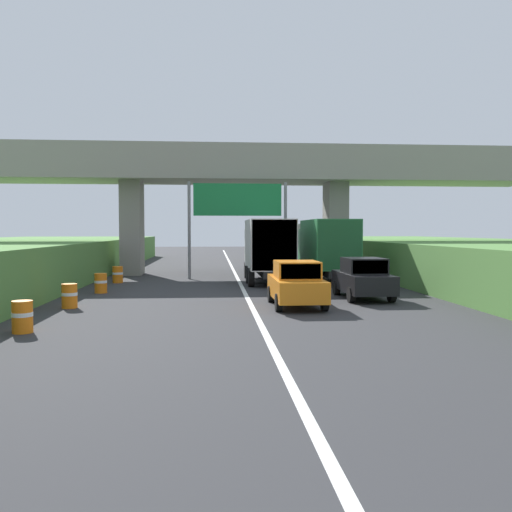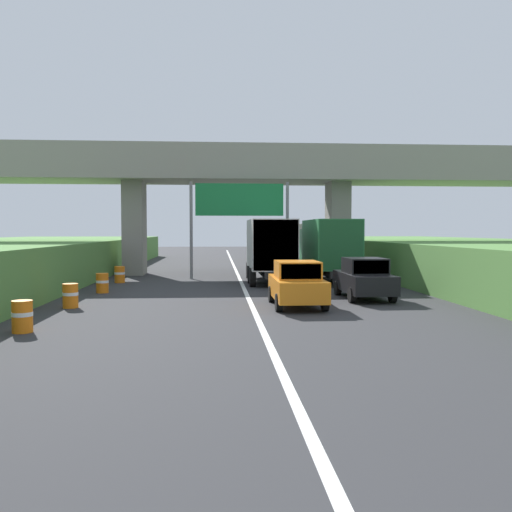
# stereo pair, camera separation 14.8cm
# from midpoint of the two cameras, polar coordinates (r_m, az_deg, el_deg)

# --- Properties ---
(lane_centre_stripe) EXTENTS (0.20, 101.89, 0.01)m
(lane_centre_stripe) POSITION_cam_midpoint_polar(r_m,az_deg,el_deg) (27.88, -1.25, -3.17)
(lane_centre_stripe) COLOR white
(lane_centre_stripe) RESTS_ON ground
(overpass_bridge) EXTENTS (40.00, 4.80, 8.24)m
(overpass_bridge) POSITION_cam_midpoint_polar(r_m,az_deg,el_deg) (35.62, -1.87, 8.19)
(overpass_bridge) COLOR gray
(overpass_bridge) RESTS_ON ground
(overhead_highway_sign) EXTENTS (5.88, 0.18, 5.74)m
(overhead_highway_sign) POSITION_cam_midpoint_polar(r_m,az_deg,el_deg) (31.97, -1.62, 5.24)
(overhead_highway_sign) COLOR slate
(overhead_highway_sign) RESTS_ON ground
(truck_green) EXTENTS (2.44, 7.30, 3.44)m
(truck_green) POSITION_cam_midpoint_polar(r_m,az_deg,el_deg) (30.28, 7.70, 0.93)
(truck_green) COLOR black
(truck_green) RESTS_ON ground
(truck_white) EXTENTS (2.44, 7.30, 3.44)m
(truck_white) POSITION_cam_midpoint_polar(r_m,az_deg,el_deg) (29.68, 1.56, 0.92)
(truck_white) COLOR black
(truck_white) RESTS_ON ground
(truck_yellow) EXTENTS (2.44, 7.30, 3.44)m
(truck_yellow) POSITION_cam_midpoint_polar(r_m,az_deg,el_deg) (49.82, 3.26, 1.63)
(truck_yellow) COLOR black
(truck_yellow) RESTS_ON ground
(car_black) EXTENTS (1.86, 4.10, 1.72)m
(car_black) POSITION_cam_midpoint_polar(r_m,az_deg,el_deg) (22.98, 11.54, -2.34)
(car_black) COLOR black
(car_black) RESTS_ON ground
(car_orange) EXTENTS (1.86, 4.10, 1.72)m
(car_orange) POSITION_cam_midpoint_polar(r_m,az_deg,el_deg) (20.28, 4.55, -2.96)
(car_orange) COLOR orange
(car_orange) RESTS_ON ground
(construction_barrel_2) EXTENTS (0.57, 0.57, 0.90)m
(construction_barrel_2) POSITION_cam_midpoint_polar(r_m,az_deg,el_deg) (16.48, -23.25, -5.87)
(construction_barrel_2) COLOR orange
(construction_barrel_2) RESTS_ON ground
(construction_barrel_3) EXTENTS (0.57, 0.57, 0.90)m
(construction_barrel_3) POSITION_cam_midpoint_polar(r_m,az_deg,el_deg) (21.05, -18.85, -3.98)
(construction_barrel_3) COLOR orange
(construction_barrel_3) RESTS_ON ground
(construction_barrel_4) EXTENTS (0.57, 0.57, 0.90)m
(construction_barrel_4) POSITION_cam_midpoint_polar(r_m,az_deg,el_deg) (25.68, -15.79, -2.75)
(construction_barrel_4) COLOR orange
(construction_barrel_4) RESTS_ON ground
(construction_barrel_5) EXTENTS (0.57, 0.57, 0.90)m
(construction_barrel_5) POSITION_cam_midpoint_polar(r_m,az_deg,el_deg) (30.42, -14.09, -1.90)
(construction_barrel_5) COLOR orange
(construction_barrel_5) RESTS_ON ground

